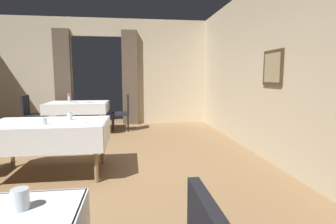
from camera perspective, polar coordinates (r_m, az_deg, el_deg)
name	(u,v)px	position (r m, az deg, el deg)	size (l,w,h in m)	color
ground	(63,176)	(4.03, -21.66, -12.75)	(10.08, 10.08, 0.00)	olive
wall_right	(285,68)	(4.30, 23.84, 8.74)	(0.16, 8.40, 3.00)	beige
wall_back	(97,71)	(7.91, -14.95, 8.43)	(6.40, 0.27, 3.00)	beige
dining_table_mid	(49,129)	(4.02, -24.18, -3.30)	(1.57, 1.01, 0.75)	olive
dining_table_far	(78,106)	(6.88, -18.81, 1.31)	(1.44, 1.04, 0.75)	olive
chair_far_left	(31,112)	(7.21, -27.38, -0.07)	(0.44, 0.44, 0.93)	black
chair_far_right	(124,111)	(6.86, -9.54, 0.32)	(0.44, 0.44, 0.93)	black
glass_near_c	(20,199)	(1.46, -29.17, -16.03)	(0.08, 0.08, 0.10)	silver
plate_mid_a	(38,120)	(4.15, -26.19, -1.64)	(0.19, 0.19, 0.01)	white
glass_mid_b	(44,121)	(3.80, -25.11, -1.80)	(0.08, 0.08, 0.09)	silver
glass_mid_c	(70,116)	(4.03, -20.33, -0.88)	(0.07, 0.07, 0.11)	silver
plate_mid_d	(80,123)	(3.75, -18.47, -2.17)	(0.18, 0.18, 0.01)	white
flower_vase_far	(69,97)	(7.06, -20.51, 2.99)	(0.07, 0.07, 0.21)	silver
plate_far_b	(87,102)	(6.68, -17.02, 1.99)	(0.24, 0.24, 0.01)	white
plate_far_c	(74,103)	(6.66, -19.46, 1.87)	(0.22, 0.22, 0.01)	white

